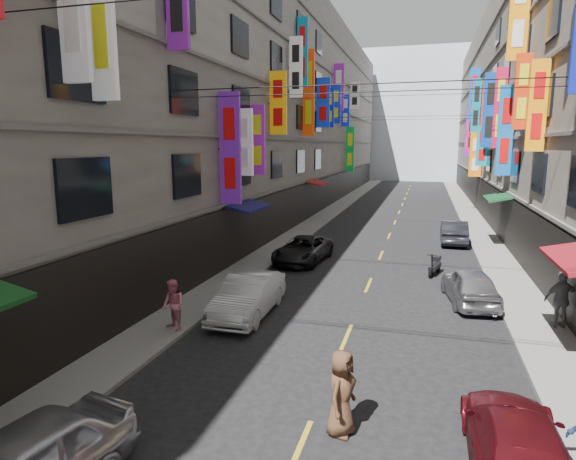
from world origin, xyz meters
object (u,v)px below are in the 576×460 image
Objects in this scene: car_right_far at (454,232)px; pedestrian_rfar at (562,299)px; scooter_far_right at (435,265)px; car_left_far at (303,250)px; pedestrian_crossing at (341,393)px; pedestrian_lfar at (173,305)px; car_right_near at (517,444)px; car_left_mid at (248,296)px; car_right_mid at (470,286)px.

car_right_far is 2.31× the size of pedestrian_rfar.
car_left_far reaches higher than scooter_far_right.
pedestrian_rfar is at bearing -24.13° from pedestrian_crossing.
car_left_far is 10.66m from pedestrian_lfar.
car_left_far reaches higher than car_right_near.
pedestrian_crossing reaches higher than car_left_far.
pedestrian_crossing reaches higher than car_left_mid.
scooter_far_right is 4.16m from car_right_mid.
car_right_far is 2.63× the size of pedestrian_lfar.
car_right_far is 21.91m from pedestrian_crossing.
scooter_far_right is 8.04m from car_right_far.
pedestrian_crossing is at bearing 96.23° from scooter_far_right.
car_left_far is at bearing -47.27° from pedestrian_rfar.
pedestrian_crossing is (-5.90, -7.64, -0.14)m from pedestrian_rfar.
car_left_far is at bearing 89.66° from car_left_mid.
car_right_mid is at bearing -89.94° from car_right_near.
car_right_mid is (0.00, 10.15, 0.07)m from car_right_near.
pedestrian_rfar is 9.65m from pedestrian_crossing.
scooter_far_right is 0.44× the size of car_right_mid.
car_left_mid is 8.31m from car_left_far.
pedestrian_rfar reaches higher than car_right_near.
scooter_far_right is at bearing 80.67° from pedestrian_lfar.
scooter_far_right is at bearing 48.40° from car_left_mid.
pedestrian_lfar is at bearing -128.48° from car_left_mid.
pedestrian_crossing is at bearing 81.67° from car_right_far.
pedestrian_lfar reaches higher than car_left_mid.
car_right_mid is 3.37m from pedestrian_rfar.
car_right_mid is at bearing -52.84° from pedestrian_rfar.
car_right_near is 3.34m from pedestrian_crossing.
pedestrian_rfar is at bearing 100.84° from car_right_far.
scooter_far_right is 0.96× the size of pedestrian_crossing.
car_left_far is 2.83× the size of pedestrian_lfar.
car_left_mid reaches higher than car_left_far.
car_left_far is (-0.09, 8.31, -0.08)m from car_left_mid.
pedestrian_rfar reaches higher than pedestrian_lfar.
car_left_mid is at bearing -5.75° from pedestrian_rfar.
car_right_near is at bearing 81.96° from car_right_mid.
pedestrian_lfar is 0.88× the size of pedestrian_rfar.
car_left_far is at bearing 30.74° from pedestrian_crossing.
pedestrian_rfar reaches higher than scooter_far_right.
car_left_mid is at bearing -40.48° from car_right_near.
pedestrian_rfar reaches higher than car_right_mid.
car_left_mid reaches higher than car_right_far.
car_right_near is (7.78, -14.89, -0.03)m from car_left_far.
car_right_mid is 2.15× the size of pedestrian_rfar.
pedestrian_lfar reaches higher than car_right_mid.
car_right_near is at bearing 90.33° from car_right_far.
car_left_mid is 7.58m from pedestrian_crossing.
pedestrian_lfar is (-1.71, -2.22, 0.21)m from car_left_mid.
car_right_near is at bearing -41.46° from car_left_mid.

